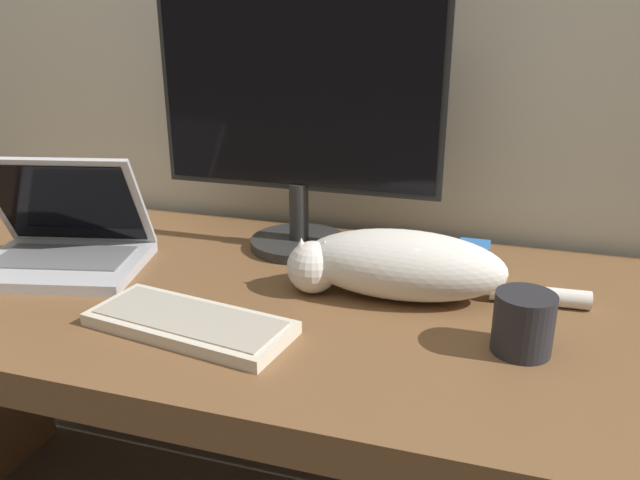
# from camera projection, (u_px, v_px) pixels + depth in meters

# --- Properties ---
(desk) EXTENTS (1.66, 0.72, 0.74)m
(desk) POSITION_uv_depth(u_px,v_px,m) (235.00, 354.00, 1.19)
(desk) COLOR brown
(desk) RESTS_ON ground_plane
(monitor) EXTENTS (0.58, 0.20, 0.53)m
(monitor) POSITION_uv_depth(u_px,v_px,m) (298.00, 109.00, 1.22)
(monitor) COLOR #282828
(monitor) RESTS_ON desk
(laptop) EXTENTS (0.35, 0.29, 0.22)m
(laptop) POSITION_uv_depth(u_px,v_px,m) (63.00, 245.00, 1.20)
(laptop) COLOR #B7B7BC
(laptop) RESTS_ON desk
(external_keyboard) EXTENTS (0.34, 0.18, 0.02)m
(external_keyboard) POSITION_uv_depth(u_px,v_px,m) (190.00, 323.00, 0.97)
(external_keyboard) COLOR beige
(external_keyboard) RESTS_ON desk
(cat) EXTENTS (0.51, 0.16, 0.12)m
(cat) POSITION_uv_depth(u_px,v_px,m) (397.00, 264.00, 1.07)
(cat) COLOR silver
(cat) RESTS_ON desk
(coffee_mug) EXTENTS (0.09, 0.09, 0.09)m
(coffee_mug) POSITION_uv_depth(u_px,v_px,m) (523.00, 323.00, 0.90)
(coffee_mug) COLOR #232328
(coffee_mug) RESTS_ON desk
(small_toy) EXTENTS (0.06, 0.06, 0.06)m
(small_toy) POSITION_uv_depth(u_px,v_px,m) (473.00, 257.00, 1.18)
(small_toy) COLOR #2D6BB7
(small_toy) RESTS_ON desk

